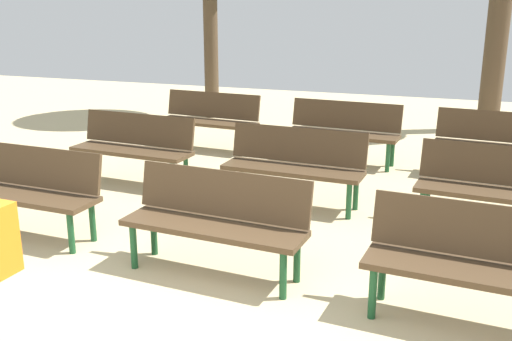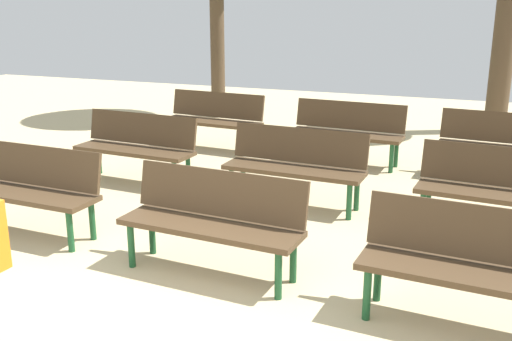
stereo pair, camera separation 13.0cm
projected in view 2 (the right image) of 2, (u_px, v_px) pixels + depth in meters
name	position (u px, v px, depth m)	size (l,w,h in m)	color
bench_r0_c0	(28.00, 185.00, 5.91)	(1.62, 0.54, 0.87)	#4C3823
bench_r0_c1	(214.00, 216.00, 5.04)	(1.63, 0.58, 0.87)	#4C3823
bench_r0_c2	(475.00, 261.00, 4.18)	(1.63, 0.59, 0.87)	#4C3823
bench_r1_c0	(137.00, 144.00, 7.59)	(1.63, 0.58, 0.87)	#4C3823
bench_r1_c1	(296.00, 162.00, 6.72)	(1.62, 0.55, 0.87)	#4C3823
bench_r1_c2	(501.00, 186.00, 5.85)	(1.63, 0.61, 0.87)	#4C3823
bench_r2_c0	(214.00, 117.00, 9.32)	(1.63, 0.60, 0.87)	#4C3823
bench_r2_c1	(347.00, 129.00, 8.45)	(1.63, 0.58, 0.87)	#4C3823
bench_r2_c2	(503.00, 142.00, 7.64)	(1.63, 0.61, 0.87)	#4C3823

